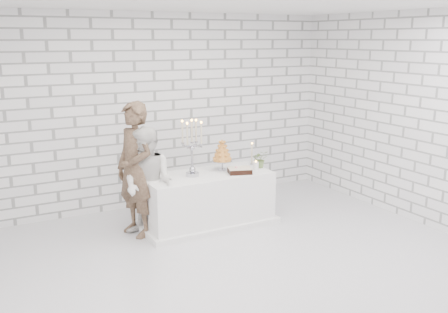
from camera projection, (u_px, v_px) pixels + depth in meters
ground at (234, 260)px, 6.12m from camera, size 6.00×5.00×0.01m
ceiling at (235, 1)px, 5.44m from camera, size 6.00×5.00×0.01m
wall_back at (155, 111)px, 7.92m from camera, size 6.00×0.01×3.00m
wall_front at (407, 197)px, 3.64m from camera, size 6.00×0.01×3.00m
wall_right at (419, 119)px, 7.18m from camera, size 0.01×5.00×3.00m
cake_table at (207, 199)px, 7.23m from camera, size 1.80×0.80×0.75m
groom at (135, 170)px, 6.75m from camera, size 0.60×0.76×1.81m
bride at (149, 183)px, 6.69m from camera, size 0.89×0.92×1.49m
candelabra at (192, 148)px, 6.94m from camera, size 0.35×0.35×0.80m
croquembouche at (222, 155)px, 7.29m from camera, size 0.36×0.36×0.46m
chocolate_cake at (240, 170)px, 7.16m from camera, size 0.37×0.32×0.08m
pillar_candle at (256, 166)px, 7.34m from camera, size 0.08×0.08×0.12m
extra_taper at (252, 154)px, 7.62m from camera, size 0.07×0.07×0.32m
flowers at (260, 159)px, 7.46m from camera, size 0.28×0.26×0.26m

